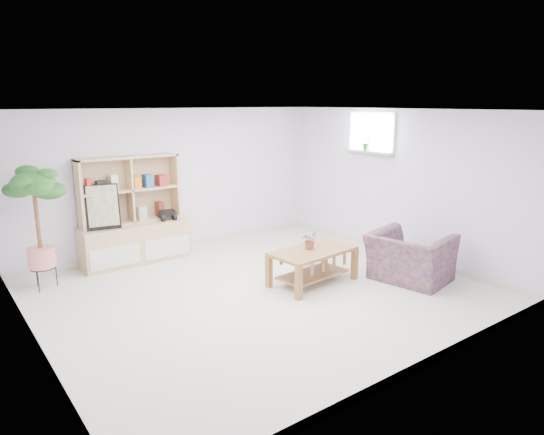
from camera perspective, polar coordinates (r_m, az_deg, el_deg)
floor at (r=6.61m, az=-1.35°, el=-8.78°), size 5.50×5.00×0.01m
ceiling at (r=6.12m, az=-1.48°, el=12.50°), size 5.50×5.00×0.01m
walls at (r=6.26m, az=-1.41°, el=1.45°), size 5.51×5.01×2.40m
baseboard at (r=6.59m, az=-1.36°, el=-8.37°), size 5.50×5.00×0.10m
window at (r=8.41m, az=11.67°, el=9.77°), size 0.10×0.98×0.68m
window_sill at (r=8.39m, az=11.30°, el=7.59°), size 0.14×1.00×0.04m
storage_unit at (r=7.90m, az=-16.00°, el=0.80°), size 1.68×0.57×1.68m
poster at (r=7.66m, az=-19.31°, el=1.18°), size 0.51×0.21×0.68m
toy_truck at (r=8.04m, az=-12.23°, el=0.37°), size 0.37×0.28×0.18m
coffee_table at (r=6.87m, az=4.81°, el=-5.75°), size 1.26×0.76×0.49m
table_plant at (r=6.80m, az=4.44°, el=-2.65°), size 0.29×0.28×0.25m
floor_tree at (r=7.20m, az=-25.80°, el=-1.21°), size 0.70×0.70×1.69m
armchair at (r=7.17m, az=15.93°, el=-4.17°), size 1.11×1.22×0.79m
sill_plant at (r=8.42m, az=11.07°, el=8.66°), size 0.16×0.14×0.27m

